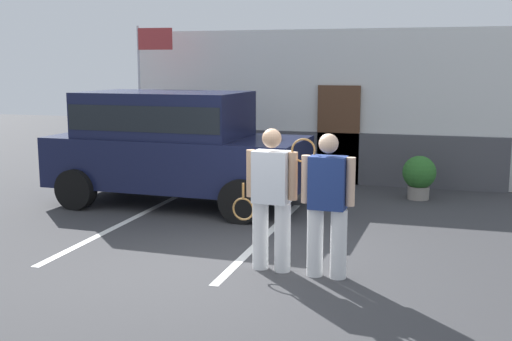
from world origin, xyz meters
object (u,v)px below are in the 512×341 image
object	(u,v)px
potted_plant_by_porch	(419,175)
flag_pole	(147,76)
parked_suv	(173,142)
tennis_player_man	(271,198)
tennis_player_woman	(327,203)

from	to	relation	value
potted_plant_by_porch	flag_pole	bearing A→B (deg)	177.98
parked_suv	potted_plant_by_porch	distance (m)	4.68
flag_pole	parked_suv	bearing A→B (deg)	-53.29
parked_suv	potted_plant_by_porch	bearing A→B (deg)	23.17
parked_suv	flag_pole	world-z (taller)	flag_pole
tennis_player_man	flag_pole	size ratio (longest dim) A/B	0.53
flag_pole	tennis_player_man	bearing A→B (deg)	-50.71
tennis_player_woman	flag_pole	bearing A→B (deg)	-44.01
parked_suv	potted_plant_by_porch	size ratio (longest dim) A/B	5.61
tennis_player_woman	potted_plant_by_porch	xyz separation A→B (m)	(0.90, 4.89, -0.45)
parked_suv	flag_pole	bearing A→B (deg)	128.53
tennis_player_woman	potted_plant_by_porch	world-z (taller)	tennis_player_woman
tennis_player_man	flag_pole	distance (m)	6.64
tennis_player_woman	flag_pole	size ratio (longest dim) A/B	0.52
potted_plant_by_porch	flag_pole	xyz separation A→B (m)	(-5.72, 0.20, 1.83)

